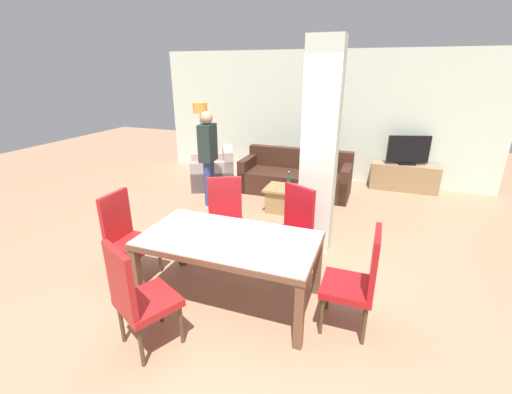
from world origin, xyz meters
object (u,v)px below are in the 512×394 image
(armchair, at_px, (214,173))
(tv_screen, at_px, (408,151))
(dining_chair_near_left, at_px, (137,295))
(floor_lamp, at_px, (200,115))
(dining_table, at_px, (229,249))
(sofa, at_px, (295,178))
(dining_chair_far_left, at_px, (226,215))
(coffee_table, at_px, (283,199))
(standing_person, at_px, (208,152))
(dining_chair_head_left, at_px, (127,234))
(dining_chair_head_right, at_px, (358,278))
(bottle, at_px, (289,181))
(dining_chair_far_right, at_px, (292,226))
(tv_stand, at_px, (404,177))

(armchair, distance_m, tv_screen, 3.92)
(dining_chair_near_left, height_order, floor_lamp, floor_lamp)
(armchair, bearing_deg, floor_lamp, 15.12)
(dining_table, distance_m, sofa, 3.58)
(dining_chair_far_left, relative_size, floor_lamp, 0.63)
(coffee_table, bearing_deg, standing_person, -174.41)
(dining_table, distance_m, standing_person, 2.86)
(floor_lamp, bearing_deg, dining_chair_head_left, -73.50)
(dining_table, xyz_separation_m, armchair, (-1.86, 3.33, -0.32))
(dining_chair_head_right, xyz_separation_m, floor_lamp, (-3.76, 4.00, 0.82))
(dining_chair_near_left, relative_size, standing_person, 0.62)
(sofa, distance_m, tv_screen, 2.28)
(dining_chair_head_left, relative_size, bottle, 3.59)
(armchair, height_order, coffee_table, armchair)
(dining_chair_far_right, relative_size, tv_screen, 1.31)
(armchair, relative_size, tv_stand, 0.92)
(sofa, bearing_deg, dining_chair_far_right, 102.82)
(dining_chair_far_right, distance_m, dining_chair_near_left, 1.96)
(dining_chair_head_left, distance_m, coffee_table, 2.82)
(sofa, bearing_deg, coffee_table, 91.55)
(dining_chair_head_left, distance_m, floor_lamp, 4.25)
(dining_chair_near_left, bearing_deg, standing_person, 133.74)
(tv_stand, bearing_deg, bottle, -135.66)
(dining_chair_head_left, xyz_separation_m, dining_chair_head_right, (2.57, 0.00, 0.00))
(dining_chair_far_left, height_order, bottle, dining_chair_far_left)
(dining_chair_head_right, distance_m, bottle, 2.90)
(dining_chair_near_left, bearing_deg, dining_chair_far_left, 116.29)
(bottle, distance_m, tv_screen, 2.70)
(dining_chair_head_right, height_order, tv_screen, tv_screen)
(tv_stand, xyz_separation_m, tv_screen, (-0.00, 0.00, 0.55))
(sofa, bearing_deg, tv_screen, -156.54)
(bottle, height_order, tv_screen, tv_screen)
(dining_chair_far_right, bearing_deg, dining_chair_head_left, 53.61)
(dining_chair_far_right, bearing_deg, bottle, -46.24)
(tv_screen, bearing_deg, dining_chair_head_left, 37.85)
(dining_table, height_order, floor_lamp, floor_lamp)
(dining_chair_head_right, bearing_deg, tv_screen, -7.42)
(dining_chair_far_right, xyz_separation_m, coffee_table, (-0.59, 1.70, -0.33))
(dining_chair_head_right, bearing_deg, dining_chair_near_left, 117.46)
(dining_table, relative_size, bottle, 6.23)
(dining_chair_near_left, xyz_separation_m, armchair, (-1.42, 4.23, -0.27))
(dining_table, xyz_separation_m, dining_chair_head_left, (-1.29, 0.00, -0.05))
(dining_chair_head_right, distance_m, standing_person, 3.70)
(dining_chair_far_right, distance_m, floor_lamp, 4.38)
(dining_chair_near_left, relative_size, dining_chair_far_left, 1.00)
(tv_screen, bearing_deg, tv_stand, 163.20)
(dining_table, bearing_deg, tv_screen, 67.30)
(standing_person, bearing_deg, floor_lamp, -153.48)
(dining_chair_head_left, height_order, armchair, dining_chair_head_left)
(dining_chair_far_right, xyz_separation_m, tv_screen, (1.42, 3.59, 0.26))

